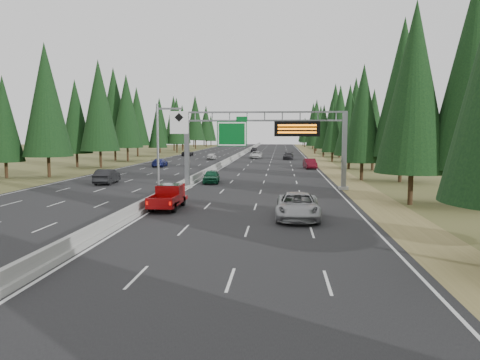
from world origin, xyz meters
name	(u,v)px	position (x,y,z in m)	size (l,w,h in m)	color
road	(231,161)	(0.00, 80.00, 0.04)	(32.00, 260.00, 0.08)	black
shoulder_right	(321,162)	(17.80, 80.00, 0.03)	(3.60, 260.00, 0.06)	olive
shoulder_left	(143,161)	(-17.80, 80.00, 0.03)	(3.60, 260.00, 0.06)	brown
median_barrier	(231,159)	(0.00, 80.00, 0.41)	(0.70, 260.00, 0.85)	gray
sign_gantry	(271,138)	(8.92, 34.88, 5.27)	(16.75, 0.98, 7.80)	slate
hov_sign_pole	(165,146)	(0.58, 24.97, 4.72)	(2.80, 0.50, 8.00)	slate
tree_row_right	(364,109)	(22.36, 60.46, 9.32)	(11.45, 236.54, 18.85)	black
tree_row_left	(120,115)	(-21.98, 79.07, 9.15)	(11.31, 238.46, 18.82)	black
silver_minivan	(298,206)	(11.06, 18.73, 0.93)	(2.84, 6.15, 1.71)	#9B9C9F
red_pickup	(169,195)	(1.50, 22.39, 1.05)	(1.92, 5.39, 1.76)	black
car_ahead_green	(211,176)	(2.10, 40.00, 0.82)	(1.74, 4.33, 1.48)	#145937
car_ahead_dkred	(310,164)	(14.50, 61.87, 0.87)	(1.67, 4.78, 1.58)	#530B16
car_ahead_dkgrey	(288,156)	(11.49, 86.23, 0.82)	(2.07, 5.10, 1.48)	black
car_ahead_white	(256,155)	(4.52, 90.09, 0.85)	(2.56, 5.56, 1.54)	silver
car_ahead_far	(254,150)	(2.36, 119.82, 0.83)	(1.78, 4.42, 1.51)	black
car_onc_near	(107,176)	(-9.35, 38.12, 0.91)	(1.75, 5.02, 1.65)	black
car_onc_blue	(160,163)	(-10.13, 63.87, 0.77)	(1.94, 4.77, 1.38)	navy
car_onc_white	(212,156)	(-4.56, 85.16, 0.75)	(1.58, 3.92, 1.33)	silver
car_onc_far	(188,153)	(-12.49, 99.07, 0.75)	(2.24, 4.85, 1.35)	black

